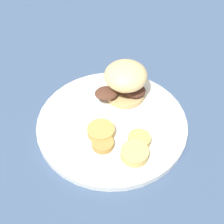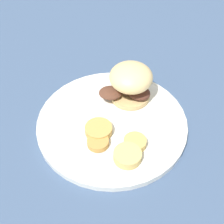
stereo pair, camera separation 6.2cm
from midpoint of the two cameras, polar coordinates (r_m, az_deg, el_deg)
name	(u,v)px [view 2 (the right image)]	position (r m, az deg, el deg)	size (l,w,h in m)	color
ground_plane	(112,125)	(0.65, 2.73, -2.60)	(4.00, 4.00, 0.00)	#3D5170
dinner_plate	(112,123)	(0.64, 2.75, -2.09)	(0.31, 0.31, 0.02)	white
sandwich	(131,82)	(0.66, 6.10, 5.33)	(0.10, 0.13, 0.08)	tan
potato_round_0	(127,156)	(0.57, 5.96, -8.12)	(0.05, 0.05, 0.02)	#DBB766
potato_round_1	(99,130)	(0.61, 0.43, -3.40)	(0.05, 0.05, 0.01)	tan
potato_round_2	(98,142)	(0.59, 0.41, -5.73)	(0.04, 0.04, 0.01)	#BC8942
potato_round_3	(134,143)	(0.59, 7.08, -5.80)	(0.04, 0.04, 0.01)	tan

